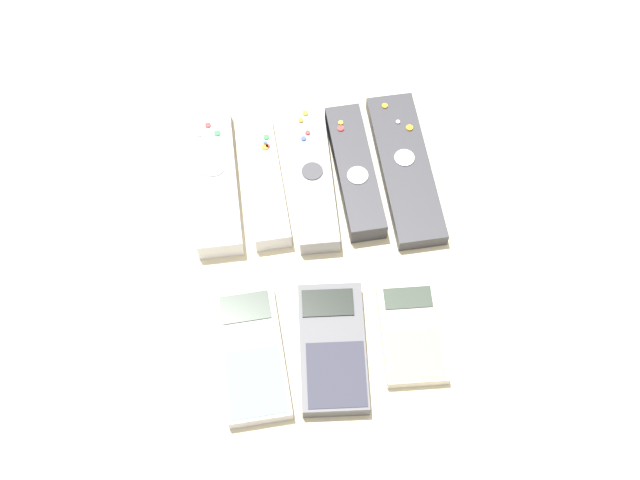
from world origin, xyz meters
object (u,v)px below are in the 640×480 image
calculator_1 (333,348)px  remote_1 (263,177)px  remote_0 (215,178)px  remote_2 (309,175)px  remote_3 (355,171)px  calculator_0 (252,354)px  calculator_2 (412,333)px  remote_4 (405,168)px

calculator_1 → remote_1: bearing=108.1°
remote_0 → calculator_1: 0.26m
remote_2 → remote_3: remote_3 is taller
remote_1 → calculator_0: (-0.03, -0.23, -0.00)m
remote_3 → calculator_1: bearing=-106.4°
calculator_2 → remote_1: bearing=125.8°
calculator_2 → remote_2: bearing=114.9°
remote_3 → remote_4: (0.06, 0.00, -0.00)m
remote_2 → calculator_2: 0.24m
remote_2 → calculator_0: bearing=-110.5°
calculator_1 → remote_3: bearing=80.5°
calculator_2 → calculator_1: bearing=-172.5°
remote_4 → calculator_2: 0.22m
remote_0 → remote_4: remote_0 is taller
calculator_0 → calculator_2: calculator_0 is taller
remote_3 → calculator_0: (-0.14, -0.22, -0.00)m
remote_2 → calculator_2: remote_2 is taller
remote_2 → remote_4: size_ratio=0.94×
remote_3 → remote_4: bearing=-3.4°
calculator_0 → remote_0: bearing=93.8°
remote_2 → calculator_1: (0.00, -0.23, -0.00)m
calculator_2 → calculator_0: bearing=-176.2°
remote_0 → remote_2: (0.11, -0.01, -0.00)m
calculator_2 → remote_3: bearing=101.4°
remote_2 → remote_3: (0.06, -0.00, 0.00)m
remote_2 → calculator_1: size_ratio=1.34×
calculator_0 → calculator_2: (0.18, 0.01, -0.00)m
remote_2 → remote_3: size_ratio=1.11×
remote_1 → remote_2: 0.06m
calculator_2 → remote_0: bearing=134.5°
calculator_1 → calculator_0: bearing=-178.1°
calculator_1 → calculator_2: size_ratio=1.27×
calculator_2 → remote_4: bearing=85.1°
remote_3 → calculator_2: 0.22m
remote_2 → calculator_2: bearing=-66.6°
remote_1 → remote_3: (0.11, -0.00, 0.00)m
remote_1 → calculator_1: size_ratio=1.25×
calculator_1 → remote_0: bearing=120.4°
remote_4 → calculator_1: remote_4 is taller
calculator_1 → calculator_2: 0.09m
remote_1 → calculator_0: 0.23m
remote_3 → calculator_2: (0.04, -0.22, -0.01)m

